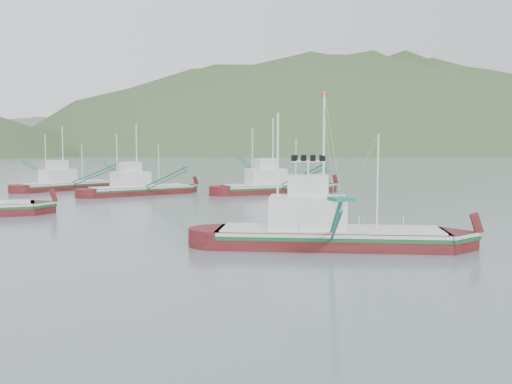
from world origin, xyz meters
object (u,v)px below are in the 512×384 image
object	(u,v)px
main_boat	(329,214)
bg_boat_far	(139,180)
bg_boat_right	(275,182)
bg_boat_extra	(66,176)

from	to	relation	value
main_boat	bg_boat_far	xyz separation A→B (m)	(-7.37, 45.95, -0.27)
bg_boat_right	main_boat	bearing A→B (deg)	-109.47
bg_boat_far	bg_boat_right	xyz separation A→B (m)	(18.79, -3.85, -0.46)
bg_boat_far	bg_boat_right	size ratio (longest dim) A/B	0.89
main_boat	bg_boat_extra	xyz separation A→B (m)	(-17.25, 58.39, -0.09)
main_boat	bg_boat_extra	distance (m)	60.89
bg_boat_right	bg_boat_extra	world-z (taller)	bg_boat_right
main_boat	bg_boat_far	distance (m)	46.54
main_boat	bg_boat_extra	bearing A→B (deg)	130.30
bg_boat_far	main_boat	bearing A→B (deg)	-99.33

